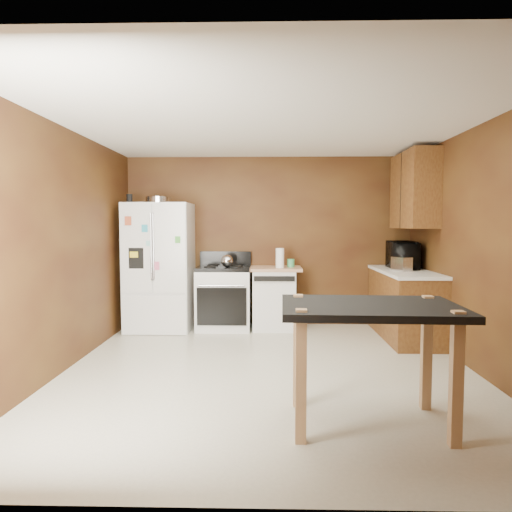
{
  "coord_description": "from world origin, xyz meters",
  "views": [
    {
      "loc": [
        -0.03,
        -4.57,
        1.51
      ],
      "look_at": [
        -0.15,
        0.85,
        1.13
      ],
      "focal_mm": 32.0,
      "sensor_mm": 36.0,
      "label": 1
    }
  ],
  "objects_px": {
    "roasting_pan": "(159,200)",
    "island": "(370,322)",
    "kettle": "(227,261)",
    "paper_towel": "(280,258)",
    "gas_range": "(224,297)",
    "dishwasher": "(274,297)",
    "green_canister": "(291,263)",
    "toaster": "(402,264)",
    "microwave": "(403,256)",
    "pen_cup": "(129,199)",
    "refrigerator": "(160,267)"
  },
  "relations": [
    {
      "from": "roasting_pan",
      "to": "island",
      "type": "relative_size",
      "value": 0.27
    },
    {
      "from": "kettle",
      "to": "paper_towel",
      "type": "relative_size",
      "value": 0.64
    },
    {
      "from": "gas_range",
      "to": "dishwasher",
      "type": "relative_size",
      "value": 1.24
    },
    {
      "from": "roasting_pan",
      "to": "green_canister",
      "type": "height_order",
      "value": "roasting_pan"
    },
    {
      "from": "kettle",
      "to": "dishwasher",
      "type": "relative_size",
      "value": 0.2
    },
    {
      "from": "kettle",
      "to": "toaster",
      "type": "xyz_separation_m",
      "value": [
        2.31,
        -0.45,
        0.0
      ]
    },
    {
      "from": "roasting_pan",
      "to": "microwave",
      "type": "xyz_separation_m",
      "value": [
        3.39,
        -0.14,
        -0.78
      ]
    },
    {
      "from": "kettle",
      "to": "paper_towel",
      "type": "bearing_deg",
      "value": 2.9
    },
    {
      "from": "island",
      "to": "toaster",
      "type": "bearing_deg",
      "value": 69.03
    },
    {
      "from": "pen_cup",
      "to": "green_canister",
      "type": "distance_m",
      "value": 2.44
    },
    {
      "from": "refrigerator",
      "to": "dishwasher",
      "type": "relative_size",
      "value": 2.02
    },
    {
      "from": "roasting_pan",
      "to": "dishwasher",
      "type": "bearing_deg",
      "value": 2.89
    },
    {
      "from": "gas_range",
      "to": "roasting_pan",
      "type": "bearing_deg",
      "value": -176.36
    },
    {
      "from": "microwave",
      "to": "refrigerator",
      "type": "xyz_separation_m",
      "value": [
        -3.39,
        0.14,
        -0.17
      ]
    },
    {
      "from": "paper_towel",
      "to": "refrigerator",
      "type": "xyz_separation_m",
      "value": [
        -1.71,
        0.01,
        -0.13
      ]
    },
    {
      "from": "green_canister",
      "to": "refrigerator",
      "type": "distance_m",
      "value": 1.88
    },
    {
      "from": "pen_cup",
      "to": "toaster",
      "type": "height_order",
      "value": "pen_cup"
    },
    {
      "from": "green_canister",
      "to": "roasting_pan",
      "type": "bearing_deg",
      "value": -176.57
    },
    {
      "from": "pen_cup",
      "to": "toaster",
      "type": "relative_size",
      "value": 0.48
    },
    {
      "from": "paper_towel",
      "to": "green_canister",
      "type": "height_order",
      "value": "paper_towel"
    },
    {
      "from": "pen_cup",
      "to": "island",
      "type": "distance_m",
      "value": 4.11
    },
    {
      "from": "kettle",
      "to": "gas_range",
      "type": "relative_size",
      "value": 0.16
    },
    {
      "from": "kettle",
      "to": "gas_range",
      "type": "distance_m",
      "value": 0.54
    },
    {
      "from": "kettle",
      "to": "microwave",
      "type": "relative_size",
      "value": 0.29
    },
    {
      "from": "gas_range",
      "to": "island",
      "type": "relative_size",
      "value": 0.83
    },
    {
      "from": "pen_cup",
      "to": "paper_towel",
      "type": "distance_m",
      "value": 2.25
    },
    {
      "from": "green_canister",
      "to": "gas_range",
      "type": "bearing_deg",
      "value": -176.77
    },
    {
      "from": "roasting_pan",
      "to": "dishwasher",
      "type": "height_order",
      "value": "roasting_pan"
    },
    {
      "from": "refrigerator",
      "to": "green_canister",
      "type": "bearing_deg",
      "value": 3.51
    },
    {
      "from": "paper_towel",
      "to": "island",
      "type": "bearing_deg",
      "value": -79.28
    },
    {
      "from": "island",
      "to": "dishwasher",
      "type": "bearing_deg",
      "value": 101.84
    },
    {
      "from": "paper_towel",
      "to": "green_canister",
      "type": "relative_size",
      "value": 2.41
    },
    {
      "from": "gas_range",
      "to": "dishwasher",
      "type": "height_order",
      "value": "gas_range"
    },
    {
      "from": "toaster",
      "to": "refrigerator",
      "type": "xyz_separation_m",
      "value": [
        -3.28,
        0.49,
        -0.09
      ]
    },
    {
      "from": "paper_towel",
      "to": "green_canister",
      "type": "distance_m",
      "value": 0.22
    },
    {
      "from": "toaster",
      "to": "paper_towel",
      "type": "bearing_deg",
      "value": 139.53
    },
    {
      "from": "green_canister",
      "to": "dishwasher",
      "type": "bearing_deg",
      "value": -172.94
    },
    {
      "from": "pen_cup",
      "to": "kettle",
      "type": "xyz_separation_m",
      "value": [
        1.34,
        0.09,
        -0.87
      ]
    },
    {
      "from": "roasting_pan",
      "to": "microwave",
      "type": "relative_size",
      "value": 0.59
    },
    {
      "from": "paper_towel",
      "to": "microwave",
      "type": "bearing_deg",
      "value": -4.38
    },
    {
      "from": "microwave",
      "to": "toaster",
      "type": "bearing_deg",
      "value": 164.21
    },
    {
      "from": "roasting_pan",
      "to": "kettle",
      "type": "relative_size",
      "value": 2.04
    },
    {
      "from": "green_canister",
      "to": "microwave",
      "type": "xyz_separation_m",
      "value": [
        1.52,
        -0.25,
        0.12
      ]
    },
    {
      "from": "pen_cup",
      "to": "microwave",
      "type": "relative_size",
      "value": 0.2
    },
    {
      "from": "green_canister",
      "to": "microwave",
      "type": "bearing_deg",
      "value": -9.34
    },
    {
      "from": "roasting_pan",
      "to": "toaster",
      "type": "distance_m",
      "value": 3.42
    },
    {
      "from": "gas_range",
      "to": "dishwasher",
      "type": "xyz_separation_m",
      "value": [
        0.72,
        0.02,
        -0.01
      ]
    },
    {
      "from": "microwave",
      "to": "gas_range",
      "type": "distance_m",
      "value": 2.57
    },
    {
      "from": "refrigerator",
      "to": "pen_cup",
      "type": "bearing_deg",
      "value": -159.58
    },
    {
      "from": "roasting_pan",
      "to": "gas_range",
      "type": "relative_size",
      "value": 0.33
    }
  ]
}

